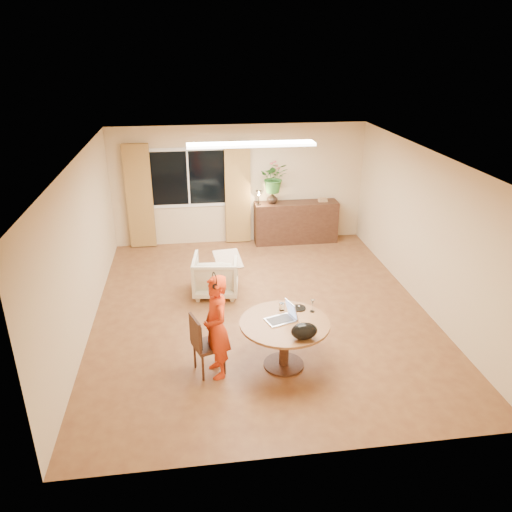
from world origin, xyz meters
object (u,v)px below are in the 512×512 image
Objects in this scene: child at (216,327)px; sideboard at (296,222)px; dining_table at (284,331)px; dining_chair at (209,344)px; armchair at (216,275)px.

sideboard is at bearing 141.88° from child.
dining_chair is at bearing 179.31° from dining_table.
dining_table is at bearing 79.03° from child.
dining_table is 0.67× the size of sideboard.
dining_chair is 1.10× the size of armchair.
child reaches higher than sideboard.
child is 2.39m from armchair.
sideboard reaches higher than armchair.
child is at bearing -113.96° from sideboard.
armchair is (0.13, 2.36, -0.37)m from child.
sideboard is at bearing 76.07° from dining_table.
dining_table is at bearing -103.93° from sideboard.
dining_table is at bearing 116.50° from armchair.
dining_table is 4.74m from sideboard.
armchair is 0.43× the size of sideboard.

